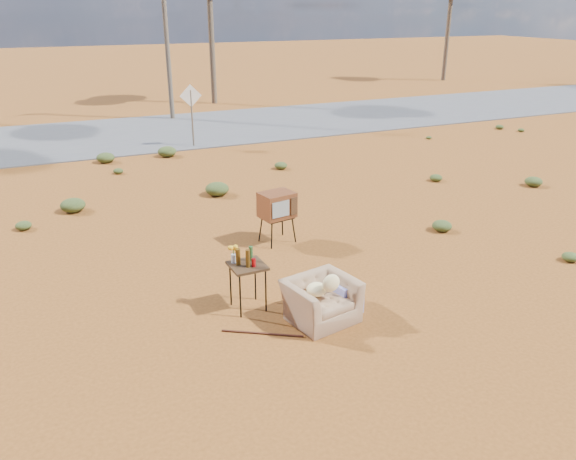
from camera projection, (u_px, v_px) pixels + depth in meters
name	position (u px, v px, depth m)	size (l,w,h in m)	color
ground	(292.00, 307.00, 9.44)	(140.00, 140.00, 0.00)	brown
highway	(137.00, 133.00, 22.17)	(140.00, 7.00, 0.04)	#565659
armchair	(325.00, 294.00, 8.99)	(1.33, 1.01, 0.93)	#957151
tv_unit	(277.00, 206.00, 11.76)	(0.78, 0.67, 1.11)	black
side_table	(244.00, 263.00, 9.13)	(0.58, 0.58, 1.12)	#382714
rusty_bar	(262.00, 333.00, 8.66)	(0.03, 0.03, 1.28)	#502415
road_sign	(191.00, 104.00, 19.63)	(0.78, 0.06, 2.19)	brown
utility_pole_center	(165.00, 20.00, 23.50)	(1.40, 0.20, 8.00)	brown
scrub_patch	(181.00, 221.00, 12.82)	(17.49, 8.07, 0.33)	#435324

